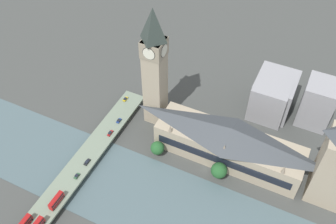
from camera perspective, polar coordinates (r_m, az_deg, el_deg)
ground_plane at (r=218.92m, az=5.65°, el=-8.82°), size 600.00×600.00×0.00m
river_water at (r=203.53m, az=2.35°, el=-15.23°), size 49.16×360.00×0.30m
parliament_hall at (r=216.15m, az=9.28°, el=-4.76°), size 23.20×84.52×25.62m
clock_tower at (r=214.32m, az=-2.06°, el=6.94°), size 12.70×12.70×80.67m
road_bridge at (r=221.08m, az=-13.27°, el=-8.02°), size 130.31×13.92×4.38m
double_decker_bus_rear at (r=207.71m, az=-16.67°, el=-12.77°), size 10.24×2.48×4.59m
car_northbound_lead at (r=237.00m, az=-7.50°, el=-1.31°), size 4.00×1.91×1.46m
car_northbound_mid at (r=219.91m, az=-12.23°, el=-7.46°), size 4.64×1.90×1.29m
car_northbound_tail at (r=230.93m, az=-8.81°, el=-3.19°), size 4.73×1.77×1.49m
car_southbound_lead at (r=250.09m, az=-6.52°, el=1.98°), size 4.40×1.93×1.28m
car_southbound_mid at (r=215.51m, az=-13.73°, el=-9.45°), size 3.81×1.82×1.52m
city_block_west at (r=244.12m, az=15.10°, el=1.55°), size 18.81×21.91×25.75m
city_block_center at (r=249.23m, az=21.84°, el=1.30°), size 20.50×19.03×30.71m
city_block_east at (r=250.41m, az=15.79°, el=2.69°), size 28.59×24.60×25.45m
tree_embankment_near at (r=219.93m, az=-1.63°, el=-5.51°), size 8.11×8.11×10.05m
tree_embankment_mid at (r=210.95m, az=7.77°, el=-8.81°), size 9.11×9.11×11.78m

